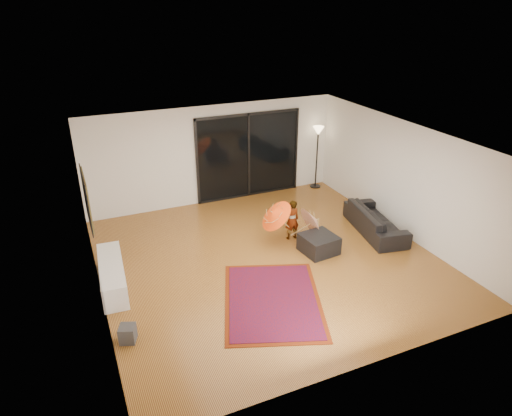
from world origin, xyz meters
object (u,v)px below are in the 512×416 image
sofa (375,221)px  ottoman (319,244)px  child (292,220)px  media_console (112,275)px

sofa → ottoman: 1.79m
sofa → ottoman: bearing=110.3°
sofa → child: child is taller
sofa → child: size_ratio=2.10×
media_console → child: (4.17, 0.32, 0.24)m
media_console → sofa: sofa is taller
media_console → child: 4.19m
ottoman → media_console: bearing=173.7°
sofa → child: 2.10m
media_console → sofa: (6.20, -0.19, 0.05)m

